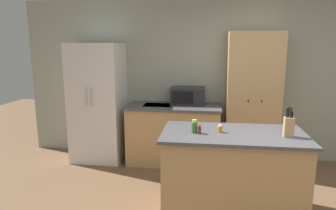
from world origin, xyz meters
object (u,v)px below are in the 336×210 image
(spice_bottle_short_red, at_px, (220,129))
(microwave, at_px, (188,96))
(spice_bottle_tall_dark, at_px, (199,130))
(pantry_cabinet, at_px, (252,100))
(knife_block, at_px, (289,126))
(spice_bottle_amber_oil, at_px, (194,127))
(refrigerator, at_px, (98,102))

(spice_bottle_short_red, bearing_deg, microwave, 106.31)
(spice_bottle_tall_dark, bearing_deg, pantry_cabinet, 64.36)
(microwave, bearing_deg, spice_bottle_tall_dark, -81.76)
(microwave, bearing_deg, knife_block, -54.90)
(spice_bottle_short_red, xyz_separation_m, spice_bottle_amber_oil, (-0.27, -0.05, 0.03))
(microwave, bearing_deg, refrigerator, -174.61)
(refrigerator, xyz_separation_m, pantry_cabinet, (2.45, 0.07, 0.08))
(spice_bottle_amber_oil, bearing_deg, refrigerator, 137.86)
(refrigerator, bearing_deg, pantry_cabinet, 1.65)
(pantry_cabinet, relative_size, spice_bottle_short_red, 24.90)
(refrigerator, bearing_deg, spice_bottle_tall_dark, -41.87)
(microwave, height_order, spice_bottle_amber_oil, microwave)
(knife_block, relative_size, spice_bottle_short_red, 3.78)
(pantry_cabinet, relative_size, microwave, 3.85)
(microwave, relative_size, spice_bottle_amber_oil, 3.71)
(spice_bottle_short_red, height_order, spice_bottle_amber_oil, spice_bottle_amber_oil)
(pantry_cabinet, relative_size, knife_block, 6.58)
(spice_bottle_tall_dark, distance_m, spice_bottle_amber_oil, 0.07)
(refrigerator, xyz_separation_m, knife_block, (2.60, -1.50, 0.10))
(microwave, xyz_separation_m, spice_bottle_tall_dark, (0.24, -1.65, -0.09))
(spice_bottle_amber_oil, bearing_deg, spice_bottle_tall_dark, -32.77)
(pantry_cabinet, xyz_separation_m, spice_bottle_tall_dark, (-0.76, -1.58, -0.05))
(pantry_cabinet, bearing_deg, spice_bottle_short_red, -109.90)
(pantry_cabinet, xyz_separation_m, spice_bottle_amber_oil, (-0.81, -1.55, -0.03))
(refrigerator, relative_size, microwave, 3.55)
(spice_bottle_tall_dark, xyz_separation_m, spice_bottle_short_red, (0.22, 0.09, -0.00))
(knife_block, xyz_separation_m, spice_bottle_amber_oil, (-0.96, 0.02, -0.04))
(knife_block, bearing_deg, microwave, 125.10)
(pantry_cabinet, distance_m, spice_bottle_short_red, 1.59)
(pantry_cabinet, distance_m, microwave, 1.00)
(microwave, bearing_deg, pantry_cabinet, -3.79)
(microwave, relative_size, spice_bottle_tall_dark, 5.83)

